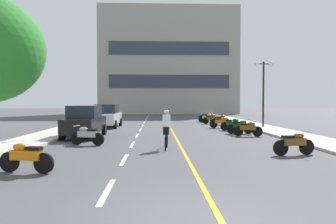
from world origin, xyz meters
The scene contains 32 objects.
ground_plane centered at (0.00, 21.00, 0.00)m, with size 140.00×140.00×0.00m, color #47474C.
curb_left centered at (-7.20, 24.00, 0.06)m, with size 2.40×72.00×0.12m, color #B7B2A8.
curb_right centered at (7.20, 24.00, 0.06)m, with size 2.40×72.00×0.12m, color #B7B2A8.
lane_dash_0 centered at (-2.00, 2.00, 0.00)m, with size 0.14×2.20×0.01m, color silver.
lane_dash_1 centered at (-2.00, 6.00, 0.00)m, with size 0.14×2.20×0.01m, color silver.
lane_dash_2 centered at (-2.00, 10.00, 0.00)m, with size 0.14×2.20×0.01m, color silver.
lane_dash_3 centered at (-2.00, 14.00, 0.00)m, with size 0.14×2.20×0.01m, color silver.
lane_dash_4 centered at (-2.00, 18.00, 0.00)m, with size 0.14×2.20×0.01m, color silver.
lane_dash_5 centered at (-2.00, 22.00, 0.00)m, with size 0.14×2.20×0.01m, color silver.
lane_dash_6 centered at (-2.00, 26.00, 0.00)m, with size 0.14×2.20×0.01m, color silver.
lane_dash_7 centered at (-2.00, 30.00, 0.00)m, with size 0.14×2.20×0.01m, color silver.
lane_dash_8 centered at (-2.00, 34.00, 0.00)m, with size 0.14×2.20×0.01m, color silver.
lane_dash_9 centered at (-2.00, 38.00, 0.00)m, with size 0.14×2.20×0.01m, color silver.
lane_dash_10 centered at (-2.00, 42.00, 0.00)m, with size 0.14×2.20×0.01m, color silver.
lane_dash_11 centered at (-2.00, 46.00, 0.00)m, with size 0.14×2.20×0.01m, color silver.
centre_line_yellow centered at (0.25, 24.00, 0.00)m, with size 0.12×66.00×0.01m, color gold.
office_building centered at (1.22, 49.58, 8.61)m, with size 22.37×9.29×17.22m.
street_lamp_mid centered at (7.23, 18.65, 3.75)m, with size 1.46×0.36×4.94m.
parked_car_near centered at (-4.94, 13.17, 0.92)m, with size 2.00×4.24×1.82m.
parked_car_mid centered at (-4.73, 20.24, 0.92)m, with size 2.02×4.25×1.82m.
motorcycle_0 centered at (-4.62, 4.00, 0.47)m, with size 1.68×0.66×0.92m.
motorcycle_1 centered at (4.41, 6.71, 0.47)m, with size 1.69×0.60×0.92m.
motorcycle_2 centered at (-4.11, 9.86, 0.47)m, with size 1.66×0.74×0.92m.
motorcycle_3 centered at (4.53, 13.31, 0.47)m, with size 1.65×0.75×0.92m.
motorcycle_4 centered at (4.46, 14.82, 0.47)m, with size 1.70×0.60×0.92m.
motorcycle_5 centered at (4.51, 16.97, 0.47)m, with size 1.68×0.65×0.92m.
motorcycle_6 centered at (4.12, 19.11, 0.47)m, with size 1.69×0.61×0.92m.
motorcycle_7 centered at (4.70, 22.18, 0.47)m, with size 1.66×0.72×0.92m.
motorcycle_8 centered at (4.17, 23.79, 0.47)m, with size 1.66×0.72×0.92m.
motorcycle_9 centered at (4.13, 25.86, 0.47)m, with size 1.68×0.66×0.92m.
motorcycle_10 centered at (4.42, 27.86, 0.47)m, with size 1.68×0.65×0.92m.
cyclist_rider centered at (-0.43, 8.46, 0.89)m, with size 0.43×1.77×1.71m.
Camera 1 is at (-0.87, -5.35, 2.07)m, focal length 34.44 mm.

